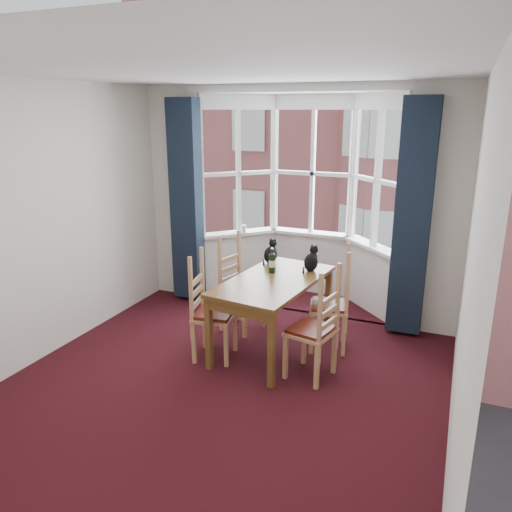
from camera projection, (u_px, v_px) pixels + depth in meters
The scene contains 20 objects.
floor at pixel (212, 397), 4.52m from camera, with size 4.50×4.50×0.00m, color black.
ceiling at pixel (203, 69), 3.73m from camera, with size 4.50×4.50×0.00m, color white.
wall_left at pixel (27, 228), 4.87m from camera, with size 4.50×4.50×0.00m, color silver.
wall_right at pixel (469, 280), 3.39m from camera, with size 4.50×4.50×0.00m, color silver.
wall_back_pier_left at pixel (178, 195), 6.73m from camera, with size 0.70×0.12×2.80m, color silver.
wall_back_pier_right at pixel (436, 214), 5.51m from camera, with size 0.70×0.12×2.80m, color silver.
bay_window at pixel (306, 197), 6.56m from camera, with size 2.76×0.94×2.80m.
curtain_left at pixel (186, 202), 6.50m from camera, with size 0.38×0.22×2.60m, color #162132.
curtain_right at pixel (412, 220), 5.45m from camera, with size 0.38×0.22×2.60m, color #162132.
dining_table at pixel (273, 288), 5.24m from camera, with size 0.97×1.58×0.80m.
chair_left_near at pixel (206, 314), 5.15m from camera, with size 0.47×0.49×0.92m.
chair_left_far at pixel (236, 290), 5.85m from camera, with size 0.48×0.50×0.92m.
chair_right_near at pixel (319, 334), 4.71m from camera, with size 0.48×0.49×0.92m.
chair_right_far at pixel (337, 307), 5.33m from camera, with size 0.49×0.50×0.92m.
cat_left at pixel (271, 253), 5.75m from camera, with size 0.15×0.21×0.29m.
cat_right at pixel (311, 261), 5.46m from camera, with size 0.18×0.23×0.29m.
wine_bottle at pixel (272, 262), 5.38m from camera, with size 0.07×0.07×0.28m.
candle_tall at pixel (244, 229), 6.87m from camera, with size 0.06×0.06×0.11m, color white.
street at pixel (429, 235), 34.75m from camera, with size 80.00×80.00×0.00m, color #333335.
tenement_building at pixel (407, 137), 16.46m from camera, with size 18.40×7.80×15.20m.
Camera 1 is at (1.90, -3.51, 2.52)m, focal length 35.00 mm.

